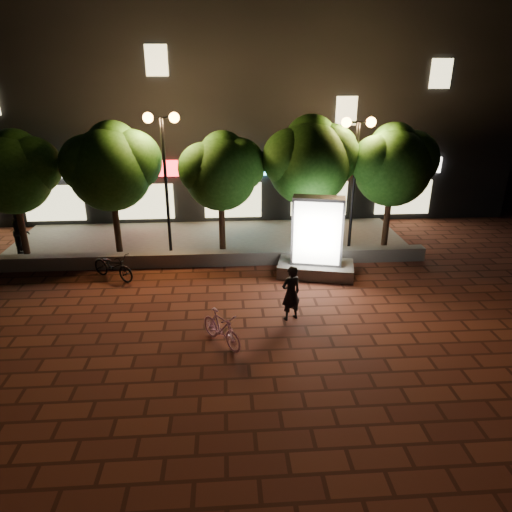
{
  "coord_description": "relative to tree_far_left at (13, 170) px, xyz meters",
  "views": [
    {
      "loc": [
        0.66,
        -11.41,
        6.49
      ],
      "look_at": [
        1.55,
        1.5,
        1.3
      ],
      "focal_mm": 31.93,
      "sensor_mm": 36.0,
      "label": 1
    }
  ],
  "objects": [
    {
      "name": "street_lamp_left",
      "position": [
        5.45,
        -0.26,
        0.74
      ],
      "size": [
        1.26,
        0.36,
        5.18
      ],
      "color": "black",
      "rests_on": "sidewalk"
    },
    {
      "name": "rider",
      "position": [
        9.36,
        -5.59,
        -2.48
      ],
      "size": [
        0.7,
        0.59,
        1.62
      ],
      "primitive_type": "imported",
      "rotation": [
        0.0,
        0.0,
        3.55
      ],
      "color": "black",
      "rests_on": "ground"
    },
    {
      "name": "ground",
      "position": [
        6.95,
        -5.46,
        -3.29
      ],
      "size": [
        80.0,
        80.0,
        0.0
      ],
      "primitive_type": "plane",
      "color": "#5F2C1E",
      "rests_on": "ground"
    },
    {
      "name": "street_lamp_right",
      "position": [
        12.45,
        -0.26,
        0.6
      ],
      "size": [
        1.26,
        0.36,
        4.98
      ],
      "color": "black",
      "rests_on": "sidewalk"
    },
    {
      "name": "ad_kiosk",
      "position": [
        10.66,
        -2.6,
        -2.17
      ],
      "size": [
        2.79,
        1.83,
        2.77
      ],
      "color": "slate",
      "rests_on": "ground"
    },
    {
      "name": "scooter_parked",
      "position": [
        3.76,
        -2.46,
        -2.83
      ],
      "size": [
        1.81,
        1.51,
        0.93
      ],
      "primitive_type": "imported",
      "rotation": [
        0.0,
        0.0,
        0.97
      ],
      "color": "black",
      "rests_on": "ground"
    },
    {
      "name": "tree_far_right",
      "position": [
        14.0,
        0.0,
        0.08
      ],
      "size": [
        3.48,
        2.9,
        4.76
      ],
      "color": "#321C13",
      "rests_on": "sidewalk"
    },
    {
      "name": "tree_right",
      "position": [
        10.8,
        0.0,
        0.27
      ],
      "size": [
        3.72,
        3.1,
        5.07
      ],
      "color": "#321C13",
      "rests_on": "sidewalk"
    },
    {
      "name": "pedestrian",
      "position": [
        -0.21,
        0.2,
        -2.37
      ],
      "size": [
        0.71,
        0.87,
        1.68
      ],
      "primitive_type": "imported",
      "rotation": [
        0.0,
        0.0,
        1.67
      ],
      "color": "black",
      "rests_on": "sidewalk"
    },
    {
      "name": "building_block",
      "position": [
        6.94,
        7.53,
        1.7
      ],
      "size": [
        28.0,
        8.12,
        11.3
      ],
      "color": "black",
      "rests_on": "ground"
    },
    {
      "name": "tree_left",
      "position": [
        3.5,
        0.0,
        0.15
      ],
      "size": [
        3.6,
        3.0,
        4.89
      ],
      "color": "#321C13",
      "rests_on": "sidewalk"
    },
    {
      "name": "scooter_pink",
      "position": [
        7.42,
        -6.77,
        -2.83
      ],
      "size": [
        1.27,
        1.5,
        0.93
      ],
      "primitive_type": "imported",
      "rotation": [
        0.0,
        0.0,
        0.64
      ],
      "color": "#F4A5D8",
      "rests_on": "ground"
    },
    {
      "name": "tree_far_left",
      "position": [
        0.0,
        0.0,
        0.0
      ],
      "size": [
        3.36,
        2.8,
        4.63
      ],
      "color": "#321C13",
      "rests_on": "sidewalk"
    },
    {
      "name": "tree_mid",
      "position": [
        7.5,
        -0.0,
        -0.08
      ],
      "size": [
        3.24,
        2.7,
        4.5
      ],
      "color": "#321C13",
      "rests_on": "sidewalk"
    },
    {
      "name": "retaining_wall",
      "position": [
        6.95,
        -1.46,
        -3.04
      ],
      "size": [
        16.0,
        0.45,
        0.5
      ],
      "primitive_type": "cube",
      "color": "slate",
      "rests_on": "ground"
    },
    {
      "name": "sidewalk",
      "position": [
        6.95,
        1.04,
        -3.25
      ],
      "size": [
        16.0,
        5.0,
        0.08
      ],
      "primitive_type": "cube",
      "color": "slate",
      "rests_on": "ground"
    }
  ]
}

